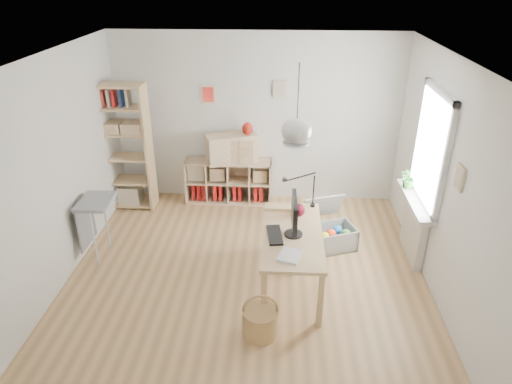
# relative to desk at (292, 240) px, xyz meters

# --- Properties ---
(ground) EXTENTS (4.50, 4.50, 0.00)m
(ground) POSITION_rel_desk_xyz_m (-0.55, 0.15, -0.66)
(ground) COLOR tan
(ground) RESTS_ON ground
(room_shell) EXTENTS (4.50, 4.50, 4.50)m
(room_shell) POSITION_rel_desk_xyz_m (-0.00, 0.00, 1.34)
(room_shell) COLOR white
(room_shell) RESTS_ON ground
(window_unit) EXTENTS (0.07, 1.16, 1.46)m
(window_unit) POSITION_rel_desk_xyz_m (1.68, 0.75, 0.89)
(window_unit) COLOR white
(window_unit) RESTS_ON ground
(radiator) EXTENTS (0.10, 0.80, 0.80)m
(radiator) POSITION_rel_desk_xyz_m (1.64, 0.75, -0.26)
(radiator) COLOR silver
(radiator) RESTS_ON ground
(windowsill) EXTENTS (0.22, 1.20, 0.06)m
(windowsill) POSITION_rel_desk_xyz_m (1.59, 0.75, 0.17)
(windowsill) COLOR white
(windowsill) RESTS_ON radiator
(desk) EXTENTS (0.70, 1.50, 0.75)m
(desk) POSITION_rel_desk_xyz_m (0.00, 0.00, 0.00)
(desk) COLOR #DDB87F
(desk) RESTS_ON ground
(cube_shelf) EXTENTS (1.40, 0.38, 0.72)m
(cube_shelf) POSITION_rel_desk_xyz_m (-1.02, 2.23, -0.36)
(cube_shelf) COLOR beige
(cube_shelf) RESTS_ON ground
(tall_bookshelf) EXTENTS (0.80, 0.38, 2.00)m
(tall_bookshelf) POSITION_rel_desk_xyz_m (-2.59, 1.95, 0.43)
(tall_bookshelf) COLOR #DDB87F
(tall_bookshelf) RESTS_ON ground
(side_table) EXTENTS (0.40, 0.55, 0.85)m
(side_table) POSITION_rel_desk_xyz_m (-2.59, 0.50, 0.01)
(side_table) COLOR gray
(side_table) RESTS_ON ground
(chair) EXTENTS (0.39, 0.39, 0.79)m
(chair) POSITION_rel_desk_xyz_m (-0.16, 0.40, -0.20)
(chair) COLOR gray
(chair) RESTS_ON ground
(wicker_basket) EXTENTS (0.38, 0.38, 0.52)m
(wicker_basket) POSITION_rel_desk_xyz_m (-0.33, -0.85, -0.49)
(wicker_basket) COLOR tan
(wicker_basket) RESTS_ON ground
(storage_chest) EXTENTS (0.81, 0.86, 0.65)m
(storage_chest) POSITION_rel_desk_xyz_m (0.57, 0.94, -0.44)
(storage_chest) COLOR beige
(storage_chest) RESTS_ON ground
(monitor) EXTENTS (0.21, 0.54, 0.47)m
(monitor) POSITION_rel_desk_xyz_m (0.01, -0.03, 0.36)
(monitor) COLOR black
(monitor) RESTS_ON desk
(keyboard) EXTENTS (0.21, 0.44, 0.02)m
(keyboard) POSITION_rel_desk_xyz_m (-0.21, -0.07, 0.10)
(keyboard) COLOR black
(keyboard) RESTS_ON desk
(task_lamp) EXTENTS (0.44, 0.16, 0.47)m
(task_lamp) POSITION_rel_desk_xyz_m (0.06, 0.61, 0.41)
(task_lamp) COLOR black
(task_lamp) RESTS_ON desk
(yarn_ball) EXTENTS (0.16, 0.16, 0.16)m
(yarn_ball) POSITION_rel_desk_xyz_m (0.08, 0.42, 0.17)
(yarn_ball) COLOR #470917
(yarn_ball) RESTS_ON desk
(paper_tray) EXTENTS (0.29, 0.33, 0.03)m
(paper_tray) POSITION_rel_desk_xyz_m (-0.04, -0.48, 0.11)
(paper_tray) COLOR white
(paper_tray) RESTS_ON desk
(drawer_chest) EXTENTS (0.86, 0.61, 0.45)m
(drawer_chest) POSITION_rel_desk_xyz_m (-0.93, 2.19, 0.29)
(drawer_chest) COLOR beige
(drawer_chest) RESTS_ON cube_shelf
(red_vase) EXTENTS (0.17, 0.17, 0.20)m
(red_vase) POSITION_rel_desk_xyz_m (-0.68, 2.19, 0.61)
(red_vase) COLOR maroon
(red_vase) RESTS_ON drawer_chest
(potted_plant) EXTENTS (0.32, 0.30, 0.29)m
(potted_plant) POSITION_rel_desk_xyz_m (1.57, 1.08, 0.35)
(potted_plant) COLOR #235921
(potted_plant) RESTS_ON windowsill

